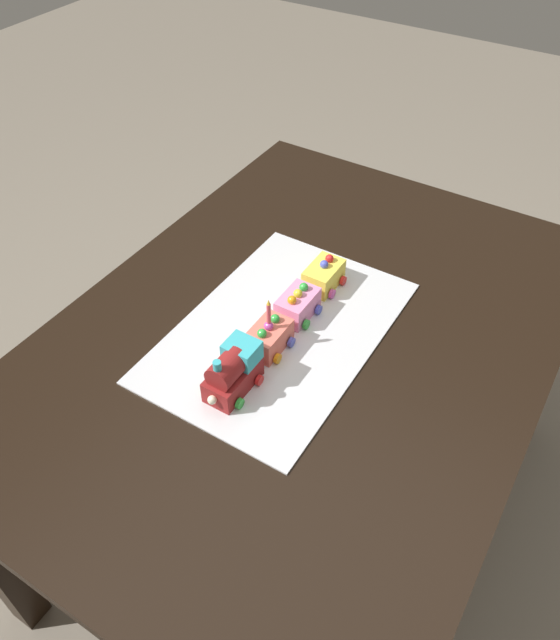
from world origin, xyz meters
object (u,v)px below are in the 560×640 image
at_px(cake_car_flatbed_coral, 269,337).
at_px(cake_car_caboose_lemon, 324,276).
at_px(cake_locomotive, 233,371).
at_px(birthday_candle, 269,312).
at_px(dining_table, 304,364).
at_px(cake_car_tanker_bubblegum, 298,305).

relative_size(cake_car_flatbed_coral, cake_car_caboose_lemon, 1.00).
height_order(cake_locomotive, cake_car_flatbed_coral, cake_locomotive).
bearing_deg(cake_car_caboose_lemon, birthday_candle, -180.00).
bearing_deg(cake_car_flatbed_coral, cake_car_caboose_lemon, 0.00).
distance_m(dining_table, cake_car_flatbed_coral, 0.17).
bearing_deg(cake_car_tanker_bubblegum, dining_table, -130.28).
xyz_separation_m(cake_car_caboose_lemon, birthday_candle, (-0.24, -0.00, 0.07)).
relative_size(cake_car_flatbed_coral, birthday_candle, 1.63).
relative_size(cake_locomotive, birthday_candle, 2.29).
bearing_deg(cake_car_tanker_bubblegum, birthday_candle, -180.00).
xyz_separation_m(cake_locomotive, birthday_candle, (0.13, 0.00, 0.05)).
relative_size(dining_table, cake_locomotive, 10.00).
bearing_deg(cake_car_caboose_lemon, dining_table, -165.69).
xyz_separation_m(dining_table, birthday_candle, (-0.08, 0.04, 0.21)).
relative_size(cake_car_tanker_bubblegum, cake_car_caboose_lemon, 1.00).
xyz_separation_m(dining_table, cake_car_tanker_bubblegum, (0.03, 0.04, 0.14)).
bearing_deg(dining_table, cake_car_flatbed_coral, 155.66).
bearing_deg(cake_locomotive, dining_table, -10.21).
distance_m(cake_car_tanker_bubblegum, cake_car_caboose_lemon, 0.12).
bearing_deg(cake_car_flatbed_coral, dining_table, -24.34).
xyz_separation_m(cake_locomotive, cake_car_flatbed_coral, (0.13, 0.00, -0.02)).
height_order(dining_table, cake_car_flatbed_coral, cake_car_flatbed_coral).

